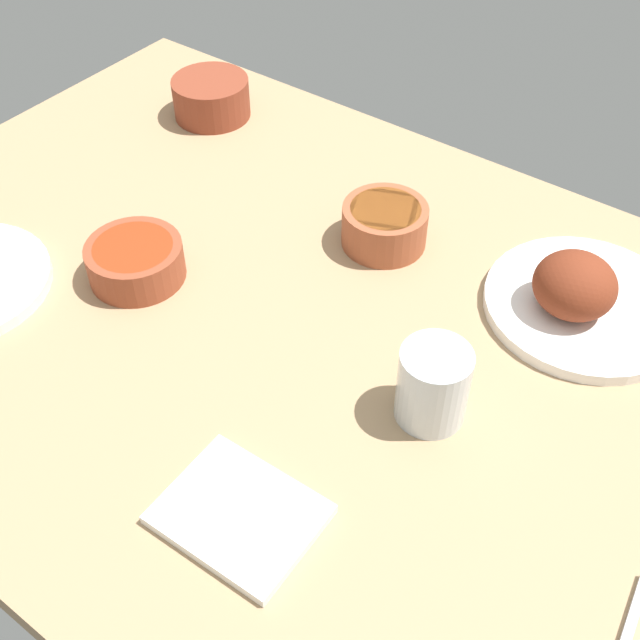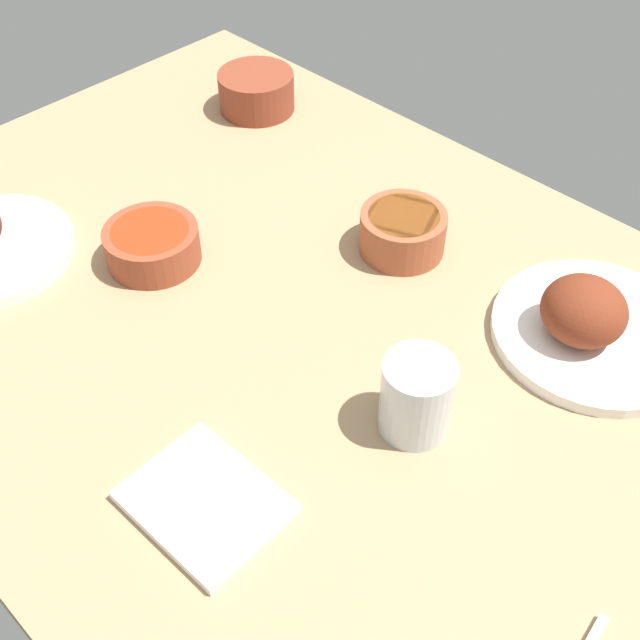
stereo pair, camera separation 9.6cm
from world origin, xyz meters
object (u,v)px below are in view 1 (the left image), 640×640
object	(u,v)px
bowl_sauce	(135,260)
water_tumbler	(433,385)
bowl_soup	(385,224)
bowl_cream	(211,96)
folded_napkin	(240,514)
plate_far_side	(581,297)

from	to	relation	value
bowl_sauce	water_tumbler	distance (cm)	42.46
bowl_soup	bowl_cream	distance (cm)	42.24
bowl_sauce	bowl_soup	bearing A→B (deg)	-131.80
bowl_sauce	folded_napkin	distance (cm)	39.26
bowl_soup	folded_napkin	world-z (taller)	bowl_soup
plate_far_side	bowl_soup	bearing A→B (deg)	5.74
plate_far_side	bowl_cream	size ratio (longest dim) A/B	2.01
plate_far_side	bowl_sauce	distance (cm)	56.19
bowl_cream	folded_napkin	distance (cm)	76.35
plate_far_side	bowl_soup	world-z (taller)	plate_far_side
water_tumbler	folded_napkin	bearing A→B (deg)	69.69
bowl_cream	folded_napkin	xyz separation A→B (cm)	(-52.66, 55.22, -2.82)
bowl_sauce	folded_napkin	world-z (taller)	bowl_sauce
bowl_soup	bowl_sauce	bearing A→B (deg)	48.20
bowl_soup	bowl_cream	world-z (taller)	bowl_cream
bowl_cream	water_tumbler	xyz separation A→B (cm)	(-61.00, 32.67, 1.27)
bowl_soup	folded_napkin	bearing A→B (deg)	104.97
plate_far_side	bowl_cream	world-z (taller)	plate_far_side
folded_napkin	bowl_sauce	bearing A→B (deg)	-29.95
bowl_sauce	water_tumbler	xyz separation A→B (cm)	(-42.31, -2.98, 1.97)
bowl_sauce	bowl_cream	bearing A→B (deg)	-62.33
bowl_sauce	water_tumbler	world-z (taller)	water_tumbler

